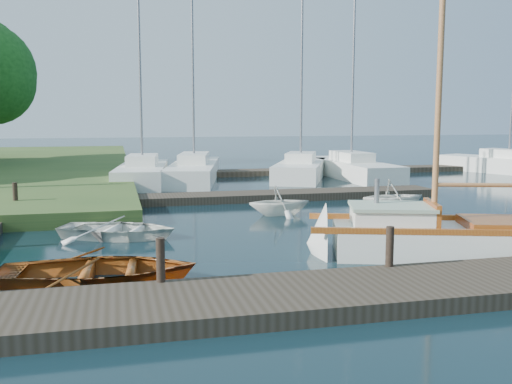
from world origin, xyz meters
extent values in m
plane|color=black|center=(0.00, 0.00, 0.00)|extent=(160.00, 160.00, 0.00)
cube|color=#332A1F|center=(0.00, -6.00, 0.15)|extent=(18.00, 2.20, 0.30)
cube|color=#332A1F|center=(2.00, 6.50, 0.15)|extent=(14.00, 1.60, 0.30)
cube|color=#332A1F|center=(10.00, 16.00, 0.15)|extent=(30.00, 1.60, 0.30)
cylinder|color=black|center=(-3.00, -5.00, 0.70)|extent=(0.16, 0.16, 0.80)
cylinder|color=black|center=(1.50, -5.00, 0.70)|extent=(0.16, 0.16, 0.80)
cylinder|color=black|center=(-7.00, 5.00, 0.70)|extent=(0.16, 0.16, 0.80)
cube|color=white|center=(3.70, -3.34, 0.23)|extent=(5.37, 3.46, 0.90)
cone|color=white|center=(0.89, -2.42, 0.23)|extent=(1.56, 2.17, 1.96)
cube|color=maroon|center=(3.99, -2.44, 0.74)|extent=(5.93, 2.05, 0.14)
cube|color=maroon|center=(3.40, -4.23, 0.74)|extent=(5.93, 2.05, 0.14)
cube|color=white|center=(2.56, -2.96, 0.90)|extent=(2.15, 1.89, 0.44)
cube|color=#A3BB9E|center=(2.56, -2.96, 1.15)|extent=(2.27, 2.02, 0.08)
cube|color=maroon|center=(3.46, -3.26, 0.98)|extent=(0.55, 1.37, 0.60)
cylinder|color=slate|center=(2.36, -2.58, 1.48)|extent=(0.12, 0.12, 0.60)
cube|color=maroon|center=(5.22, -3.84, 0.78)|extent=(2.56, 2.11, 0.20)
cylinder|color=brown|center=(3.51, -3.28, 4.88)|extent=(0.14, 0.14, 8.40)
cylinder|color=brown|center=(5.03, -3.78, 1.68)|extent=(3.07, 1.10, 0.10)
imported|color=maroon|center=(-4.12, -3.92, 0.39)|extent=(4.01, 3.03, 0.78)
imported|color=white|center=(-3.73, 0.49, 0.33)|extent=(3.79, 3.29, 0.66)
imported|color=white|center=(1.53, 2.94, 0.54)|extent=(2.09, 1.81, 1.09)
imported|color=white|center=(5.60, 2.80, 0.61)|extent=(2.41, 2.11, 1.22)
cube|color=white|center=(-2.45, 13.60, 0.45)|extent=(3.18, 7.92, 0.90)
cube|color=white|center=(-2.45, 13.60, 1.15)|extent=(1.74, 2.85, 0.50)
cylinder|color=slate|center=(-2.45, 13.60, 5.92)|extent=(0.12, 0.12, 10.03)
cube|color=white|center=(0.22, 14.31, 0.45)|extent=(4.21, 9.72, 0.90)
cube|color=white|center=(0.22, 14.31, 1.15)|extent=(2.09, 3.54, 0.50)
cylinder|color=slate|center=(0.22, 14.31, 5.21)|extent=(0.12, 0.12, 8.63)
cube|color=white|center=(5.79, 13.58, 0.45)|extent=(4.99, 7.50, 0.90)
cube|color=white|center=(5.79, 13.58, 1.15)|extent=(2.32, 2.89, 0.50)
cylinder|color=slate|center=(5.79, 13.58, 5.82)|extent=(0.12, 0.12, 9.85)
cube|color=white|center=(8.66, 13.54, 0.45)|extent=(2.27, 8.66, 0.90)
cube|color=white|center=(8.66, 13.54, 1.15)|extent=(1.43, 3.04, 0.50)
cylinder|color=slate|center=(8.66, 13.54, 6.72)|extent=(0.12, 0.12, 11.64)
cube|color=white|center=(18.52, 13.54, 0.45)|extent=(5.22, 8.71, 0.90)
cube|color=white|center=(18.52, 13.54, 1.15)|extent=(2.41, 3.29, 0.50)
camera|label=1|loc=(-3.73, -15.10, 3.24)|focal=40.00mm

